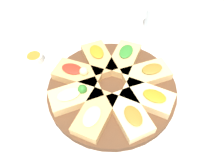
{
  "coord_description": "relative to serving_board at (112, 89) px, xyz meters",
  "views": [
    {
      "loc": [
        -0.42,
        0.11,
        0.59
      ],
      "look_at": [
        0.0,
        0.0,
        0.04
      ],
      "focal_mm": 35.0,
      "sensor_mm": 36.0,
      "label": 1
    }
  ],
  "objects": [
    {
      "name": "focaccia_slice_1",
      "position": [
        -0.1,
        0.08,
        0.03
      ],
      "size": [
        0.17,
        0.16,
        0.04
      ],
      "color": "tan",
      "rests_on": "serving_board"
    },
    {
      "name": "focaccia_slice_3",
      "position": [
        -0.08,
        -0.09,
        0.03
      ],
      "size": [
        0.16,
        0.17,
        0.04
      ],
      "color": "#E5C689",
      "rests_on": "serving_board"
    },
    {
      "name": "water_glass",
      "position": [
        0.28,
        -0.26,
        0.04
      ],
      "size": [
        0.08,
        0.08,
        0.1
      ],
      "primitive_type": "cylinder",
      "color": "silver",
      "rests_on": "ground_plane"
    },
    {
      "name": "napkin_stack",
      "position": [
        -0.14,
        -0.33,
        -0.01
      ],
      "size": [
        0.16,
        0.14,
        0.0
      ],
      "primitive_type": "cube",
      "rotation": [
        0.0,
        0.0,
        0.12
      ],
      "color": "white",
      "rests_on": "ground_plane"
    },
    {
      "name": "focaccia_slice_7",
      "position": [
        0.07,
        0.1,
        0.03
      ],
      "size": [
        0.16,
        0.18,
        0.05
      ],
      "color": "tan",
      "rests_on": "serving_board"
    },
    {
      "name": "focaccia_slice_0",
      "position": [
        -0.02,
        0.12,
        0.03
      ],
      "size": [
        0.1,
        0.17,
        0.05
      ],
      "color": "#DBB775",
      "rests_on": "serving_board"
    },
    {
      "name": "focaccia_slice_5",
      "position": [
        0.1,
        -0.07,
        0.03
      ],
      "size": [
        0.18,
        0.16,
        0.04
      ],
      "color": "tan",
      "rests_on": "serving_board"
    },
    {
      "name": "plate_right",
      "position": [
        0.42,
        0.11,
        -0.0
      ],
      "size": [
        0.21,
        0.21,
        0.02
      ],
      "color": "white",
      "rests_on": "ground_plane"
    },
    {
      "name": "dipping_bowl",
      "position": [
        0.21,
        0.24,
        0.0
      ],
      "size": [
        0.06,
        0.06,
        0.03
      ],
      "color": "silver",
      "rests_on": "ground_plane"
    },
    {
      "name": "focaccia_slice_4",
      "position": [
        0.01,
        -0.12,
        0.03
      ],
      "size": [
        0.1,
        0.16,
        0.04
      ],
      "color": "#DBB775",
      "rests_on": "serving_board"
    },
    {
      "name": "focaccia_slice_2",
      "position": [
        -0.12,
        -0.02,
        0.03
      ],
      "size": [
        0.17,
        0.11,
        0.04
      ],
      "color": "#E5C689",
      "rests_on": "serving_board"
    },
    {
      "name": "focaccia_slice_6",
      "position": [
        0.12,
        0.02,
        0.03
      ],
      "size": [
        0.17,
        0.1,
        0.04
      ],
      "color": "tan",
      "rests_on": "serving_board"
    },
    {
      "name": "serving_board",
      "position": [
        0.0,
        0.0,
        0.0
      ],
      "size": [
        0.42,
        0.42,
        0.02
      ],
      "primitive_type": "cylinder",
      "color": "#51331E",
      "rests_on": "ground_plane"
    },
    {
      "name": "ground_plane",
      "position": [
        0.0,
        0.0,
        -0.01
      ],
      "size": [
        3.0,
        3.0,
        0.0
      ],
      "primitive_type": "plane",
      "color": "beige"
    }
  ]
}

